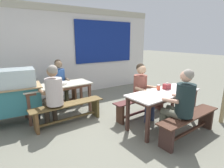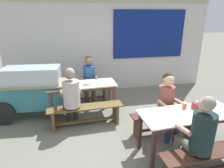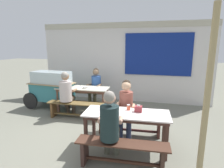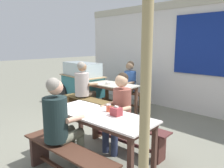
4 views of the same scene
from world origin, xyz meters
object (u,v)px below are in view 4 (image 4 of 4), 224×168
Objects in this scene: food_cart at (82,80)px; soup_bowl at (109,83)px; person_left_back_turned at (84,85)px; person_near_front at (60,121)px; dining_table_far at (107,86)px; bench_near_front at (67,159)px; condiment_jar at (109,108)px; dining_table_near at (100,119)px; person_center_facing at (128,82)px; person_right_near_table at (120,106)px; bench_far_back at (123,96)px; wooden_support_post at (145,102)px; bench_near_back at (126,131)px; bench_far_front at (90,105)px; tissue_box at (116,111)px.

food_cart is 10.33× the size of soup_bowl.
food_cart is 1.05m from person_left_back_turned.
food_cart is 1.35× the size of person_near_front.
person_near_front is at bearing -56.94° from dining_table_far.
food_cart is (-2.85, 2.41, 0.39)m from bench_near_front.
soup_bowl is at bearing 135.68° from condiment_jar.
dining_table_near is 9.72× the size of soup_bowl.
person_center_facing is 2.25m from person_right_near_table.
person_right_near_table reaches higher than dining_table_near.
person_near_front reaches higher than condiment_jar.
bench_far_back is 0.61× the size of wooden_support_post.
bench_near_front is 2.85m from soup_bowl.
person_left_back_turned is 0.62m from soup_bowl.
bench_near_back is 1.25m from person_near_front.
person_right_near_table is at bearing 102.11° from dining_table_near.
bench_far_front is 0.73m from soup_bowl.
soup_bowl is (-1.61, 2.31, 0.48)m from bench_near_front.
tissue_box reaches higher than bench_far_front.
bench_far_back is at bearing 79.50° from person_left_back_turned.
dining_table_near is at bearing -57.47° from person_center_facing.
soup_bowl is at bearing -98.30° from person_center_facing.
person_left_back_turned is (-1.98, 1.81, 0.45)m from bench_near_front.
wooden_support_post reaches higher than person_center_facing.
person_right_near_table is (0.07, 1.08, -0.01)m from person_near_front.
wooden_support_post reaches higher than food_cart.
food_cart is at bearing -158.94° from person_center_facing.
wooden_support_post is at bearing -29.87° from person_left_back_turned.
person_near_front is 2.48m from person_left_back_turned.
soup_bowl is at bearing 140.43° from wooden_support_post.
dining_table_near reaches higher than bench_far_front.
tissue_box is (0.17, 0.72, 0.51)m from bench_near_front.
bench_near_back is 2.04m from person_left_back_turned.
person_right_near_table reaches higher than bench_far_front.
bench_far_back is at bearing 103.00° from soup_bowl.
person_right_near_table is at bearing -48.89° from bench_far_back.
bench_far_back is at bearing 125.96° from dining_table_near.
bench_far_front is 1.25× the size of person_right_near_table.
wooden_support_post is (2.81, -2.32, 0.51)m from soup_bowl.
dining_table_far is 0.63× the size of wooden_support_post.
food_cart is 12.77× the size of tissue_box.
person_center_facing reaches higher than dining_table_far.
wooden_support_post is at bearing -43.65° from bench_near_back.
dining_table_far is 2.53m from tissue_box.
person_left_back_turned reaches higher than bench_far_back.
person_center_facing is (1.33, 0.51, 0.03)m from food_cart.
person_near_front is (1.48, -1.71, 0.45)m from bench_far_front.
dining_table_far is at bearing 141.88° from person_right_near_table.
food_cart is 2.98m from person_right_near_table.
dining_table_far is 1.26× the size of person_center_facing.
bench_near_front is at bearing -86.10° from bench_near_back.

